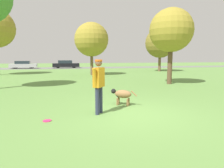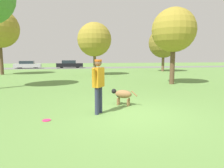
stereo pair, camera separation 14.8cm
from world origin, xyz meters
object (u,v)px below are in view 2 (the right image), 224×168
dog (122,94)px  tree_mid_center (94,40)px  parked_car_black (69,64)px  tree_near_right (174,30)px  frisbee (47,120)px  tree_far_right (164,43)px  person (98,82)px  parked_car_silver (28,65)px

dog → tree_mid_center: size_ratio=0.17×
dog → parked_car_black: bearing=-51.1°
tree_mid_center → tree_near_right: 9.34m
frisbee → tree_mid_center: tree_mid_center is taller
dog → tree_near_right: (4.92, 5.32, 3.20)m
tree_far_right → tree_near_right: size_ratio=1.11×
person → frisbee: (-1.59, -0.42, -1.04)m
dog → tree_near_right: bearing=-98.1°
dog → parked_car_black: 28.70m
tree_mid_center → parked_car_silver: 18.00m
dog → tree_far_right: size_ratio=0.16×
dog → tree_far_right: (10.06, 17.30, 3.29)m
tree_far_right → parked_car_black: 16.91m
tree_mid_center → parked_car_silver: (-9.55, 14.95, -3.02)m
tree_far_right → tree_near_right: bearing=-113.2°
person → parked_car_silver: bearing=50.9°
tree_near_right → parked_car_black: (-7.05, 23.29, -2.97)m
tree_near_right → parked_car_black: size_ratio=1.12×
tree_mid_center → tree_far_right: 10.20m
dog → parked_car_black: parked_car_black is taller
tree_far_right → parked_car_black: bearing=137.1°
parked_car_black → tree_far_right: bearing=-45.6°
tree_near_right → parked_car_black: tree_near_right is taller
dog → frisbee: bearing=62.4°
frisbee → tree_near_right: (7.56, 6.71, 3.61)m
tree_far_right → parked_car_black: size_ratio=1.23×
frisbee → tree_mid_center: 15.73m
person → parked_car_silver: (-7.95, 29.49, -0.43)m
parked_car_silver → dog: bearing=-74.4°
frisbee → tree_far_right: 22.89m
tree_mid_center → parked_car_black: size_ratio=1.18×
person → tree_near_right: bearing=-7.7°
person → tree_near_right: 9.04m
tree_far_right → person: bearing=-121.3°
tree_mid_center → parked_car_black: tree_mid_center is taller
dog → tree_near_right: 7.92m
tree_mid_center → tree_far_right: tree_far_right is taller
parked_car_black → tree_mid_center: bearing=-82.6°
parked_car_black → dog: bearing=-88.5°
tree_far_right → tree_mid_center: bearing=-158.6°
tree_mid_center → person: bearing=-96.3°
person → parked_car_black: 29.60m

